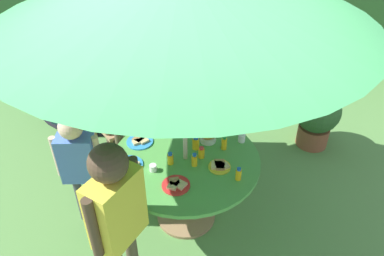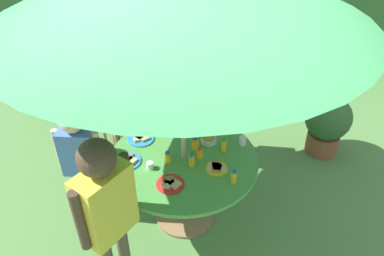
{
  "view_description": "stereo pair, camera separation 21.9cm",
  "coord_description": "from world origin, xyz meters",
  "views": [
    {
      "loc": [
        0.22,
        -2.33,
        2.73
      ],
      "look_at": [
        0.04,
        0.18,
        0.9
      ],
      "focal_mm": 34.84,
      "sensor_mm": 36.0,
      "label": 1
    },
    {
      "loc": [
        0.44,
        -2.3,
        2.73
      ],
      "look_at": [
        0.04,
        0.18,
        0.9
      ],
      "focal_mm": 34.84,
      "sensor_mm": 36.0,
      "label": 2
    }
  ],
  "objects": [
    {
      "name": "plate_far_left",
      "position": [
        0.28,
        -0.09,
        0.73
      ],
      "size": [
        0.18,
        0.18,
        0.03
      ],
      "color": "yellow",
      "rests_on": "garden_table"
    },
    {
      "name": "juice_bottle_front_edge",
      "position": [
        0.43,
        -0.22,
        0.77
      ],
      "size": [
        0.05,
        0.05,
        0.11
      ],
      "color": "yellow",
      "rests_on": "garden_table"
    },
    {
      "name": "child_in_blue_shirt",
      "position": [
        -0.88,
        -0.08,
        0.73
      ],
      "size": [
        0.39,
        0.19,
        1.14
      ],
      "rotation": [
        0.0,
        0.0,
        0.09
      ],
      "color": "#3F3F47",
      "rests_on": "ground_plane"
    },
    {
      "name": "plate_mid_right",
      "position": [
        -0.04,
        -0.33,
        0.73
      ],
      "size": [
        0.22,
        0.22,
        0.03
      ],
      "color": "red",
      "rests_on": "garden_table"
    },
    {
      "name": "juice_bottle_far_right",
      "position": [
        0.08,
        -0.08,
        0.77
      ],
      "size": [
        0.05,
        0.05,
        0.12
      ],
      "color": "yellow",
      "rests_on": "garden_table"
    },
    {
      "name": "dome_tent",
      "position": [
        -1.26,
        2.11,
        0.72
      ],
      "size": [
        2.4,
        2.4,
        1.45
      ],
      "rotation": [
        0.0,
        0.0,
        -0.26
      ],
      "color": "teal",
      "rests_on": "ground_plane"
    },
    {
      "name": "child_in_yellow_shirt",
      "position": [
        -0.38,
        -0.75,
        0.91
      ],
      "size": [
        0.35,
        0.44,
        1.42
      ],
      "rotation": [
        0.0,
        0.0,
        1.11
      ],
      "color": "brown",
      "rests_on": "ground_plane"
    },
    {
      "name": "garden_table",
      "position": [
        0.0,
        0.0,
        0.57
      ],
      "size": [
        1.24,
        1.24,
        0.72
      ],
      "color": "#93704C",
      "rests_on": "ground_plane"
    },
    {
      "name": "child_in_grey_shirt",
      "position": [
        0.13,
        0.95,
        0.75
      ],
      "size": [
        0.21,
        0.4,
        1.18
      ],
      "rotation": [
        0.0,
        0.0,
        -1.71
      ],
      "color": "brown",
      "rests_on": "ground_plane"
    },
    {
      "name": "ground_plane",
      "position": [
        0.0,
        0.0,
        -0.01
      ],
      "size": [
        10.0,
        10.0,
        0.02
      ],
      "primitive_type": "cube",
      "color": "#548442"
    },
    {
      "name": "snack_bowl",
      "position": [
        0.18,
        0.24,
        0.76
      ],
      "size": [
        0.14,
        0.14,
        0.08
      ],
      "color": "white",
      "rests_on": "garden_table"
    },
    {
      "name": "potted_plant",
      "position": [
        1.37,
        1.2,
        0.39
      ],
      "size": [
        0.5,
        0.5,
        0.7
      ],
      "color": "brown",
      "rests_on": "ground_plane"
    },
    {
      "name": "cup_far",
      "position": [
        -0.24,
        -0.17,
        0.75
      ],
      "size": [
        0.06,
        0.06,
        0.06
      ],
      "primitive_type": "cylinder",
      "color": "white",
      "rests_on": "garden_table"
    },
    {
      "name": "plate_mid_left",
      "position": [
        -0.45,
        -0.12,
        0.73
      ],
      "size": [
        0.23,
        0.23,
        0.03
      ],
      "color": "#338CD8",
      "rests_on": "garden_table"
    },
    {
      "name": "wooden_chair",
      "position": [
        -0.84,
        0.97,
        0.55
      ],
      "size": [
        0.69,
        0.69,
        1.02
      ],
      "rotation": [
        0.0,
        0.0,
        0.71
      ],
      "color": "tan",
      "rests_on": "ground_plane"
    },
    {
      "name": "juice_bottle_back_edge",
      "position": [
        -0.11,
        -0.08,
        0.77
      ],
      "size": [
        0.05,
        0.05,
        0.11
      ],
      "color": "yellow",
      "rests_on": "garden_table"
    },
    {
      "name": "juice_bottle_near_left",
      "position": [
        0.32,
        0.15,
        0.78
      ],
      "size": [
        0.05,
        0.05,
        0.13
      ],
      "color": "yellow",
      "rests_on": "garden_table"
    },
    {
      "name": "cup_near",
      "position": [
        0.47,
        0.26,
        0.75
      ],
      "size": [
        0.06,
        0.06,
        0.07
      ],
      "primitive_type": "cylinder",
      "color": "white",
      "rests_on": "garden_table"
    },
    {
      "name": "juice_bottle_center_front",
      "position": [
        0.13,
        0.02,
        0.76
      ],
      "size": [
        0.05,
        0.05,
        0.1
      ],
      "color": "yellow",
      "rests_on": "garden_table"
    },
    {
      "name": "plate_center_back",
      "position": [
        -0.42,
        0.18,
        0.73
      ],
      "size": [
        0.23,
        0.23,
        0.03
      ],
      "color": "#338CD8",
      "rests_on": "garden_table"
    },
    {
      "name": "child_in_pink_shirt",
      "position": [
        -0.78,
        0.6,
        0.9
      ],
      "size": [
        0.41,
        0.39,
        1.41
      ],
      "rotation": [
        0.0,
        0.0,
        -0.66
      ],
      "color": "brown",
      "rests_on": "ground_plane"
    },
    {
      "name": "juice_bottle_spot_a",
      "position": [
        0.08,
        0.13,
        0.77
      ],
      "size": [
        0.06,
        0.06,
        0.12
      ],
      "color": "yellow",
      "rests_on": "garden_table"
    },
    {
      "name": "plate_near_right",
      "position": [
        -0.24,
        0.4,
        0.73
      ],
      "size": [
        0.23,
        0.23,
        0.03
      ],
      "color": "white",
      "rests_on": "garden_table"
    }
  ]
}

